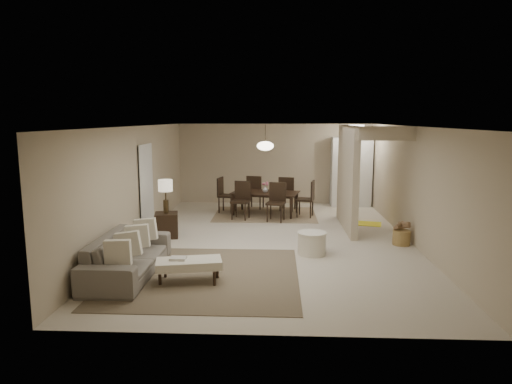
{
  "coord_description": "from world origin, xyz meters",
  "views": [
    {
      "loc": [
        0.09,
        -9.81,
        2.67
      ],
      "look_at": [
        -0.37,
        0.16,
        1.05
      ],
      "focal_mm": 32.0,
      "sensor_mm": 36.0,
      "label": 1
    }
  ],
  "objects_px": {
    "wicker_basket": "(401,238)",
    "dining_table": "(265,203)",
    "sofa": "(128,255)",
    "ottoman_bench": "(189,264)",
    "round_pouf": "(312,243)",
    "pantry_cabinet": "(351,172)",
    "side_table": "(167,225)"
  },
  "relations": [
    {
      "from": "dining_table",
      "to": "side_table",
      "type": "bearing_deg",
      "value": -117.45
    },
    {
      "from": "ottoman_bench",
      "to": "pantry_cabinet",
      "type": "bearing_deg",
      "value": 49.81
    },
    {
      "from": "side_table",
      "to": "dining_table",
      "type": "height_order",
      "value": "dining_table"
    },
    {
      "from": "ottoman_bench",
      "to": "wicker_basket",
      "type": "height_order",
      "value": "ottoman_bench"
    },
    {
      "from": "round_pouf",
      "to": "dining_table",
      "type": "bearing_deg",
      "value": 105.4
    },
    {
      "from": "pantry_cabinet",
      "to": "sofa",
      "type": "xyz_separation_m",
      "value": [
        -4.8,
        -6.53,
        -0.7
      ]
    },
    {
      "from": "wicker_basket",
      "to": "dining_table",
      "type": "distance_m",
      "value": 4.2
    },
    {
      "from": "wicker_basket",
      "to": "dining_table",
      "type": "height_order",
      "value": "dining_table"
    },
    {
      "from": "pantry_cabinet",
      "to": "ottoman_bench",
      "type": "xyz_separation_m",
      "value": [
        -3.69,
        -6.83,
        -0.75
      ]
    },
    {
      "from": "side_table",
      "to": "wicker_basket",
      "type": "xyz_separation_m",
      "value": [
        5.15,
        -0.41,
        -0.12
      ]
    },
    {
      "from": "sofa",
      "to": "round_pouf",
      "type": "xyz_separation_m",
      "value": [
        3.24,
        1.35,
        -0.12
      ]
    },
    {
      "from": "pantry_cabinet",
      "to": "round_pouf",
      "type": "height_order",
      "value": "pantry_cabinet"
    },
    {
      "from": "wicker_basket",
      "to": "ottoman_bench",
      "type": "bearing_deg",
      "value": -149.29
    },
    {
      "from": "round_pouf",
      "to": "wicker_basket",
      "type": "distance_m",
      "value": 2.11
    },
    {
      "from": "side_table",
      "to": "round_pouf",
      "type": "height_order",
      "value": "side_table"
    },
    {
      "from": "sofa",
      "to": "side_table",
      "type": "relative_size",
      "value": 4.27
    },
    {
      "from": "dining_table",
      "to": "sofa",
      "type": "bearing_deg",
      "value": -100.55
    },
    {
      "from": "ottoman_bench",
      "to": "round_pouf",
      "type": "relative_size",
      "value": 1.99
    },
    {
      "from": "sofa",
      "to": "side_table",
      "type": "xyz_separation_m",
      "value": [
        0.05,
        2.54,
        -0.07
      ]
    },
    {
      "from": "pantry_cabinet",
      "to": "sofa",
      "type": "bearing_deg",
      "value": -126.31
    },
    {
      "from": "sofa",
      "to": "ottoman_bench",
      "type": "xyz_separation_m",
      "value": [
        1.11,
        -0.3,
        -0.04
      ]
    },
    {
      "from": "side_table",
      "to": "round_pouf",
      "type": "bearing_deg",
      "value": -20.38
    },
    {
      "from": "ottoman_bench",
      "to": "dining_table",
      "type": "relative_size",
      "value": 0.63
    },
    {
      "from": "round_pouf",
      "to": "dining_table",
      "type": "height_order",
      "value": "dining_table"
    },
    {
      "from": "round_pouf",
      "to": "sofa",
      "type": "bearing_deg",
      "value": -157.35
    },
    {
      "from": "round_pouf",
      "to": "wicker_basket",
      "type": "bearing_deg",
      "value": 21.62
    },
    {
      "from": "side_table",
      "to": "dining_table",
      "type": "bearing_deg",
      "value": 49.52
    },
    {
      "from": "round_pouf",
      "to": "wicker_basket",
      "type": "xyz_separation_m",
      "value": [
        1.96,
        0.78,
        -0.07
      ]
    },
    {
      "from": "sofa",
      "to": "dining_table",
      "type": "bearing_deg",
      "value": -23.38
    },
    {
      "from": "side_table",
      "to": "round_pouf",
      "type": "distance_m",
      "value": 3.41
    },
    {
      "from": "pantry_cabinet",
      "to": "side_table",
      "type": "height_order",
      "value": "pantry_cabinet"
    },
    {
      "from": "side_table",
      "to": "dining_table",
      "type": "relative_size",
      "value": 0.31
    }
  ]
}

